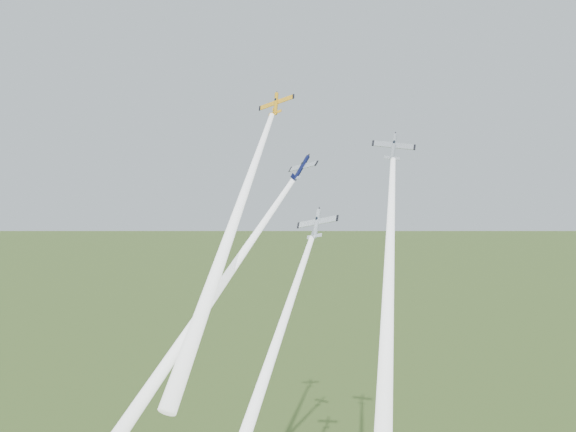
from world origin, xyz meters
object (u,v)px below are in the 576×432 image
at_px(plane_yellow, 276,104).
at_px(plane_silver_right, 393,147).
at_px(plane_silver_low, 317,224).
at_px(plane_navy, 301,168).

bearing_deg(plane_yellow, plane_silver_right, -0.63).
distance_m(plane_yellow, plane_silver_low, 27.68).
height_order(plane_navy, plane_silver_low, plane_navy).
relative_size(plane_yellow, plane_silver_right, 0.96).
bearing_deg(plane_yellow, plane_silver_low, -40.52).
xyz_separation_m(plane_yellow, plane_silver_low, (13.06, -8.50, -22.88)).
distance_m(plane_navy, plane_silver_right, 18.11).
xyz_separation_m(plane_navy, plane_silver_low, (6.13, -6.02, -10.12)).
xyz_separation_m(plane_navy, plane_silver_right, (16.84, 5.32, 4.04)).
bearing_deg(plane_navy, plane_silver_right, 38.43).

